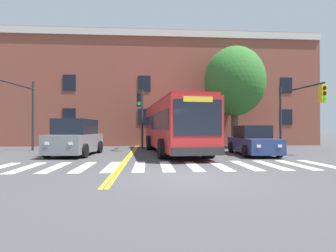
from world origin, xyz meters
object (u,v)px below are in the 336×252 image
(car_grey_near_lane, at_px, (76,138))
(traffic_light_far_corner, at_px, (16,101))
(city_bus, at_px, (173,126))
(car_navy_far_lane, at_px, (252,141))
(street_tree_curbside_large, at_px, (235,82))
(traffic_light_overhead, at_px, (141,108))
(car_red_behind_bus, at_px, (177,136))
(traffic_light_near_corner, at_px, (298,105))

(car_grey_near_lane, relative_size, traffic_light_far_corner, 0.98)
(city_bus, height_order, car_navy_far_lane, city_bus)
(car_grey_near_lane, bearing_deg, street_tree_curbside_large, 25.74)
(traffic_light_overhead, bearing_deg, car_red_behind_bus, 66.00)
(car_grey_near_lane, bearing_deg, traffic_light_near_corner, 3.45)
(car_grey_near_lane, bearing_deg, traffic_light_far_corner, 158.02)
(car_red_behind_bus, distance_m, traffic_light_near_corner, 12.68)
(car_grey_near_lane, relative_size, car_red_behind_bus, 1.14)
(traffic_light_overhead, distance_m, street_tree_curbside_large, 8.08)
(car_red_behind_bus, height_order, traffic_light_far_corner, traffic_light_far_corner)
(car_red_behind_bus, xyz_separation_m, street_tree_curbside_large, (4.15, -5.88, 4.55))
(traffic_light_far_corner, bearing_deg, car_grey_near_lane, -21.98)
(car_navy_far_lane, bearing_deg, city_bus, 160.91)
(street_tree_curbside_large, bearing_deg, traffic_light_far_corner, -166.49)
(city_bus, height_order, car_red_behind_bus, city_bus)
(street_tree_curbside_large, bearing_deg, traffic_light_near_corner, -59.22)
(car_red_behind_bus, bearing_deg, car_grey_near_lane, -121.88)
(city_bus, xyz_separation_m, street_tree_curbside_large, (5.37, 4.14, 3.65))
(city_bus, relative_size, car_navy_far_lane, 2.31)
(car_navy_far_lane, xyz_separation_m, traffic_light_far_corner, (-14.56, 2.03, 2.49))
(car_grey_near_lane, height_order, traffic_light_far_corner, traffic_light_far_corner)
(traffic_light_overhead, bearing_deg, traffic_light_near_corner, -15.44)
(traffic_light_near_corner, distance_m, traffic_light_far_corner, 18.07)
(traffic_light_far_corner, relative_size, street_tree_curbside_large, 0.59)
(car_red_behind_bus, height_order, street_tree_curbside_large, street_tree_curbside_large)
(car_navy_far_lane, height_order, traffic_light_overhead, traffic_light_overhead)
(traffic_light_far_corner, bearing_deg, street_tree_curbside_large, 13.51)
(car_grey_near_lane, distance_m, car_red_behind_bus, 13.26)
(traffic_light_near_corner, height_order, street_tree_curbside_large, street_tree_curbside_large)
(car_red_behind_bus, relative_size, street_tree_curbside_large, 0.51)
(city_bus, relative_size, car_grey_near_lane, 2.34)
(city_bus, bearing_deg, traffic_light_overhead, 131.77)
(traffic_light_far_corner, xyz_separation_m, traffic_light_overhead, (7.81, 1.97, -0.24))
(car_grey_near_lane, height_order, car_navy_far_lane, car_grey_near_lane)
(traffic_light_overhead, bearing_deg, street_tree_curbside_large, 12.83)
(traffic_light_near_corner, bearing_deg, car_navy_far_lane, -161.38)
(traffic_light_near_corner, xyz_separation_m, traffic_light_far_corner, (-18.05, 0.86, 0.18))
(car_red_behind_bus, bearing_deg, car_navy_far_lane, -73.86)
(car_grey_near_lane, height_order, street_tree_curbside_large, street_tree_curbside_large)
(traffic_light_near_corner, bearing_deg, city_bus, 177.11)
(car_navy_far_lane, relative_size, street_tree_curbside_large, 0.59)
(traffic_light_far_corner, height_order, street_tree_curbside_large, street_tree_curbside_large)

